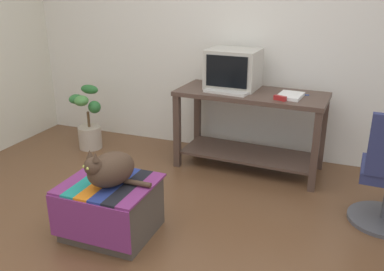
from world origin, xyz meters
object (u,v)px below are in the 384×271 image
Objects in this scene: desk at (250,117)px; potted_plant at (88,124)px; ottoman_with_blanket at (111,208)px; tv_monitor at (233,69)px; keyboard at (226,92)px; stapler at (280,98)px; book at (290,96)px; cat at (110,169)px.

desk is 2.05× the size of potted_plant.
tv_monitor is at bearing 74.27° from ottoman_with_blanket.
tv_monitor reaches higher than keyboard.
desk reaches higher than ottoman_with_blanket.
potted_plant is at bearing 108.18° from stapler.
book is 0.15m from stapler.
stapler is at bearing -30.88° from desk.
ottoman_with_blanket is (-1.00, -1.39, -0.57)m from book.
cat is at bearing -98.85° from keyboard.
desk is 0.48m from tv_monitor.
ottoman_with_blanket is at bearing -103.06° from tv_monitor.
desk is 1.60m from cat.
tv_monitor is at bearing 97.71° from keyboard.
keyboard is 0.50m from stapler.
stapler is at bearing -0.87° from keyboard.
book is (0.36, -0.06, 0.26)m from desk.
desk is 0.35m from keyboard.
ottoman_with_blanket is 1.67m from stapler.
keyboard is 3.64× the size of stapler.
stapler reaches higher than cat.
tv_monitor is 1.22× the size of keyboard.
stapler is (2.03, -0.07, 0.50)m from potted_plant.
book is at bearing 13.66° from keyboard.
cat is at bearing -109.53° from desk.
desk reaches higher than cat.
potted_plant is 2.09m from stapler.
desk is 0.45m from book.
stapler is (0.94, 1.26, 0.58)m from ottoman_with_blanket.
cat reaches higher than ottoman_with_blanket.
tv_monitor is 1.84× the size of book.
keyboard reaches higher than ottoman_with_blanket.
cat is at bearing -117.80° from book.
book is 1.81m from ottoman_with_blanket.
potted_plant is at bearing 129.38° from ottoman_with_blanket.
book is 0.39× the size of potted_plant.
book is 2.15m from potted_plant.
tv_monitor is 0.72× the size of potted_plant.
tv_monitor reaches higher than cat.
potted_plant is (-2.09, -0.07, -0.49)m from book.
keyboard is at bearing 101.71° from stapler.
ottoman_with_blanket is at bearing 163.50° from stapler.
ottoman_with_blanket is (-0.64, -1.45, -0.31)m from desk.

